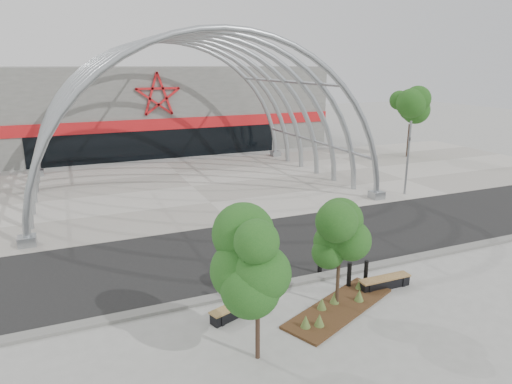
% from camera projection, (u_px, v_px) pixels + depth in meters
% --- Properties ---
extents(ground, '(140.00, 140.00, 0.00)m').
position_uv_depth(ground, '(295.00, 280.00, 18.14)').
color(ground, gray).
rests_on(ground, ground).
extents(road, '(140.00, 7.00, 0.02)m').
position_uv_depth(road, '(260.00, 248.00, 21.24)').
color(road, black).
rests_on(road, ground).
extents(forecourt, '(60.00, 17.00, 0.04)m').
position_uv_depth(forecourt, '(192.00, 186.00, 31.87)').
color(forecourt, gray).
rests_on(forecourt, ground).
extents(kerb, '(60.00, 0.50, 0.12)m').
position_uv_depth(kerb, '(298.00, 281.00, 17.90)').
color(kerb, '#64635F').
rests_on(kerb, ground).
extents(arena_building, '(34.00, 15.24, 8.00)m').
position_uv_depth(arena_building, '(144.00, 107.00, 46.70)').
color(arena_building, slate).
rests_on(arena_building, ground).
extents(vault_canopy, '(20.80, 15.80, 20.36)m').
position_uv_depth(vault_canopy, '(192.00, 186.00, 31.87)').
color(vault_canopy, '#9AA0A4').
rests_on(vault_canopy, ground).
extents(planting_bed, '(5.00, 3.32, 0.51)m').
position_uv_depth(planting_bed, '(338.00, 306.00, 15.94)').
color(planting_bed, '#352413').
rests_on(planting_bed, ground).
extents(signal_pole, '(0.24, 0.68, 4.82)m').
position_uv_depth(signal_pole, '(408.00, 157.00, 29.27)').
color(signal_pole, gray).
rests_on(signal_pole, ground).
extents(street_tree_0, '(1.86, 1.86, 4.24)m').
position_uv_depth(street_tree_0, '(258.00, 262.00, 12.52)').
color(street_tree_0, black).
rests_on(street_tree_0, ground).
extents(street_tree_1, '(1.56, 1.56, 3.69)m').
position_uv_depth(street_tree_1, '(340.00, 236.00, 15.49)').
color(street_tree_1, '#322418').
rests_on(street_tree_1, ground).
extents(bench_0, '(2.11, 1.13, 0.44)m').
position_uv_depth(bench_0, '(237.00, 310.00, 15.54)').
color(bench_0, black).
rests_on(bench_0, ground).
extents(bench_1, '(2.14, 0.48, 0.45)m').
position_uv_depth(bench_1, '(384.00, 283.00, 17.43)').
color(bench_1, black).
rests_on(bench_1, ground).
extents(bollard_0, '(0.15, 0.15, 0.96)m').
position_uv_depth(bollard_0, '(233.00, 278.00, 17.21)').
color(bollard_0, black).
rests_on(bollard_0, ground).
extents(bollard_1, '(0.16, 0.16, 1.02)m').
position_uv_depth(bollard_1, '(233.00, 290.00, 16.30)').
color(bollard_1, black).
rests_on(bollard_1, ground).
extents(bollard_2, '(0.17, 0.17, 1.05)m').
position_uv_depth(bollard_2, '(349.00, 275.00, 17.37)').
color(bollard_2, black).
rests_on(bollard_2, ground).
extents(bollard_3, '(0.18, 0.18, 1.14)m').
position_uv_depth(bollard_3, '(320.00, 261.00, 18.54)').
color(bollard_3, black).
rests_on(bollard_3, ground).
extents(bollard_4, '(0.16, 0.16, 1.00)m').
position_uv_depth(bollard_4, '(366.00, 273.00, 17.64)').
color(bollard_4, black).
rests_on(bollard_4, ground).
extents(bg_tree_1, '(2.70, 2.70, 5.91)m').
position_uv_depth(bg_tree_1, '(411.00, 110.00, 40.80)').
color(bg_tree_1, black).
rests_on(bg_tree_1, ground).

